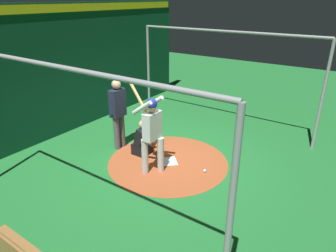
{
  "coord_description": "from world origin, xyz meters",
  "views": [
    {
      "loc": [
        3.66,
        -5.29,
        3.7
      ],
      "look_at": [
        0.0,
        0.0,
        0.95
      ],
      "focal_mm": 32.42,
      "sensor_mm": 36.0,
      "label": 1
    }
  ],
  "objects_px": {
    "batter": "(152,129)",
    "umpire": "(118,110)",
    "baseball_0": "(205,171)",
    "home_plate": "(168,161)",
    "catcher": "(143,141)"
  },
  "relations": [
    {
      "from": "batter",
      "to": "umpire",
      "type": "height_order",
      "value": "batter"
    },
    {
      "from": "baseball_0",
      "to": "home_plate",
      "type": "bearing_deg",
      "value": -174.95
    },
    {
      "from": "home_plate",
      "to": "catcher",
      "type": "xyz_separation_m",
      "value": [
        -0.75,
        -0.01,
        0.35
      ]
    },
    {
      "from": "home_plate",
      "to": "batter",
      "type": "height_order",
      "value": "batter"
    },
    {
      "from": "batter",
      "to": "baseball_0",
      "type": "bearing_deg",
      "value": 32.61
    },
    {
      "from": "batter",
      "to": "catcher",
      "type": "height_order",
      "value": "batter"
    },
    {
      "from": "batter",
      "to": "umpire",
      "type": "xyz_separation_m",
      "value": [
        -1.46,
        0.49,
        -0.03
      ]
    },
    {
      "from": "home_plate",
      "to": "baseball_0",
      "type": "relative_size",
      "value": 5.68
    },
    {
      "from": "batter",
      "to": "baseball_0",
      "type": "relative_size",
      "value": 28.39
    },
    {
      "from": "home_plate",
      "to": "baseball_0",
      "type": "xyz_separation_m",
      "value": [
        0.96,
        0.08,
        0.03
      ]
    },
    {
      "from": "home_plate",
      "to": "batter",
      "type": "xyz_separation_m",
      "value": [
        -0.04,
        -0.56,
        1.06
      ]
    },
    {
      "from": "umpire",
      "to": "baseball_0",
      "type": "xyz_separation_m",
      "value": [
        2.46,
        0.15,
        -1.0
      ]
    },
    {
      "from": "catcher",
      "to": "umpire",
      "type": "distance_m",
      "value": 1.01
    },
    {
      "from": "home_plate",
      "to": "catcher",
      "type": "height_order",
      "value": "catcher"
    },
    {
      "from": "baseball_0",
      "to": "umpire",
      "type": "bearing_deg",
      "value": -176.41
    }
  ]
}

